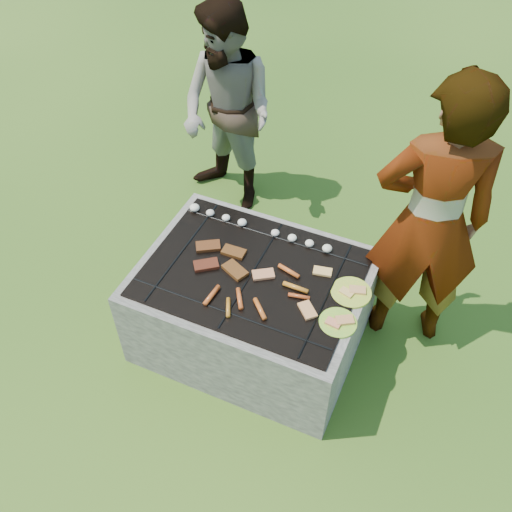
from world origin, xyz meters
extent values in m
plane|color=#204310|center=(0.00, 0.00, 0.00)|extent=(60.00, 60.00, 0.00)
cube|color=#A89F95|center=(0.00, 0.41, 0.30)|extent=(1.30, 0.18, 0.60)
cube|color=gray|center=(0.00, -0.41, 0.30)|extent=(1.30, 0.18, 0.60)
cube|color=gray|center=(-0.56, 0.00, 0.30)|extent=(0.18, 0.64, 0.60)
cube|color=#A99F96|center=(0.56, 0.00, 0.30)|extent=(0.18, 0.64, 0.60)
cube|color=black|center=(0.00, 0.00, 0.24)|extent=(0.94, 0.64, 0.48)
sphere|color=#FF5914|center=(0.00, 0.00, 0.46)|extent=(0.10, 0.10, 0.10)
cube|color=black|center=(0.00, 0.00, 0.61)|extent=(1.20, 0.90, 0.01)
cylinder|color=black|center=(-0.45, 0.00, 0.61)|extent=(0.01, 0.88, 0.01)
cylinder|color=black|center=(0.00, 0.00, 0.61)|extent=(0.01, 0.88, 0.01)
cylinder|color=black|center=(0.45, 0.00, 0.61)|extent=(0.01, 0.88, 0.01)
cylinder|color=black|center=(0.00, -0.32, 0.61)|extent=(1.18, 0.01, 0.01)
cylinder|color=black|center=(0.00, 0.32, 0.61)|extent=(1.18, 0.01, 0.01)
ellipsoid|color=#F1E4CC|center=(-0.56, 0.34, 0.63)|extent=(0.06, 0.06, 0.04)
ellipsoid|color=beige|center=(-0.45, 0.34, 0.63)|extent=(0.05, 0.05, 0.04)
ellipsoid|color=#F0E6CC|center=(-0.33, 0.34, 0.63)|extent=(0.05, 0.05, 0.04)
ellipsoid|color=beige|center=(-0.22, 0.34, 0.63)|extent=(0.06, 0.06, 0.04)
ellipsoid|color=beige|center=(0.00, 0.34, 0.63)|extent=(0.05, 0.05, 0.04)
ellipsoid|color=white|center=(0.11, 0.34, 0.63)|extent=(0.05, 0.05, 0.04)
ellipsoid|color=white|center=(0.22, 0.34, 0.63)|extent=(0.05, 0.05, 0.04)
ellipsoid|color=beige|center=(0.33, 0.34, 0.63)|extent=(0.06, 0.06, 0.04)
cube|color=brown|center=(-0.32, 0.08, 0.62)|extent=(0.17, 0.15, 0.02)
cube|color=brown|center=(-0.16, 0.10, 0.62)|extent=(0.14, 0.08, 0.02)
cube|color=maroon|center=(-0.26, -0.06, 0.62)|extent=(0.16, 0.15, 0.02)
cube|color=brown|center=(-0.09, -0.03, 0.62)|extent=(0.17, 0.14, 0.02)
cylinder|color=orange|center=(0.19, 0.08, 0.63)|extent=(0.14, 0.06, 0.03)
cylinder|color=orange|center=(0.27, -0.02, 0.63)|extent=(0.15, 0.03, 0.03)
cylinder|color=red|center=(0.31, -0.07, 0.62)|extent=(0.12, 0.04, 0.02)
cylinder|color=#CA5821|center=(0.02, -0.22, 0.63)|extent=(0.10, 0.13, 0.03)
cylinder|color=orange|center=(0.15, -0.24, 0.63)|extent=(0.12, 0.12, 0.03)
cylinder|color=#BF591F|center=(-0.13, -0.26, 0.63)|extent=(0.04, 0.15, 0.03)
cylinder|color=#BA711E|center=(-0.01, -0.30, 0.62)|extent=(0.08, 0.12, 0.02)
cube|color=tan|center=(0.07, 0.00, 0.62)|extent=(0.14, 0.13, 0.02)
cube|color=tan|center=(0.39, -0.14, 0.62)|extent=(0.13, 0.13, 0.02)
cube|color=#E3C074|center=(0.37, 0.16, 0.62)|extent=(0.12, 0.08, 0.01)
cylinder|color=yellow|center=(0.56, 0.09, 0.61)|extent=(0.28, 0.28, 0.01)
cube|color=#F6D17D|center=(0.54, 0.07, 0.62)|extent=(0.09, 0.07, 0.01)
cube|color=#F2C07C|center=(0.59, 0.11, 0.62)|extent=(0.10, 0.08, 0.02)
cylinder|color=yellow|center=(0.56, -0.14, 0.61)|extent=(0.23, 0.23, 0.01)
cube|color=tan|center=(0.54, -0.16, 0.62)|extent=(0.09, 0.06, 0.01)
cube|color=tan|center=(0.59, -0.12, 0.62)|extent=(0.11, 0.10, 0.02)
imported|color=#9C9482|center=(0.85, 0.48, 0.91)|extent=(0.77, 0.62, 1.82)
imported|color=#A5938A|center=(-0.73, 1.19, 0.79)|extent=(0.92, 0.81, 1.58)
camera|label=1|loc=(0.91, -1.99, 3.03)|focal=40.00mm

